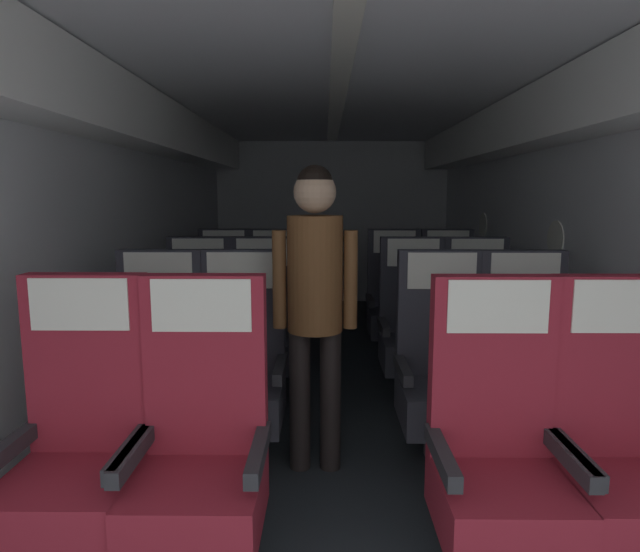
# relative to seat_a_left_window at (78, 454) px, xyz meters

# --- Properties ---
(ground) EXTENTS (3.35, 7.36, 0.02)m
(ground) POSITION_rel_seat_a_left_window_xyz_m (1.02, 1.88, -0.48)
(ground) COLOR #23282D
(fuselage_shell) EXTENTS (3.23, 7.01, 2.20)m
(fuselage_shell) POSITION_rel_seat_a_left_window_xyz_m (1.02, 2.14, 1.11)
(fuselage_shell) COLOR silver
(fuselage_shell) RESTS_ON ground
(seat_a_left_window) EXTENTS (0.50, 0.49, 1.13)m
(seat_a_left_window) POSITION_rel_seat_a_left_window_xyz_m (0.00, 0.00, 0.00)
(seat_a_left_window) COLOR #38383D
(seat_a_left_window) RESTS_ON ground
(seat_a_left_aisle) EXTENTS (0.50, 0.49, 1.13)m
(seat_a_left_aisle) POSITION_rel_seat_a_left_window_xyz_m (0.47, -0.02, 0.00)
(seat_a_left_aisle) COLOR #38383D
(seat_a_left_aisle) RESTS_ON ground
(seat_a_right_aisle) EXTENTS (0.50, 0.49, 1.13)m
(seat_a_right_aisle) POSITION_rel_seat_a_left_window_xyz_m (2.03, -0.02, 0.00)
(seat_a_right_aisle) COLOR #38383D
(seat_a_right_aisle) RESTS_ON ground
(seat_a_right_window) EXTENTS (0.50, 0.49, 1.13)m
(seat_a_right_window) POSITION_rel_seat_a_left_window_xyz_m (1.57, -0.03, 0.00)
(seat_a_right_window) COLOR #38383D
(seat_a_right_window) RESTS_ON ground
(seat_b_left_window) EXTENTS (0.50, 0.49, 1.13)m
(seat_b_left_window) POSITION_rel_seat_a_left_window_xyz_m (0.01, 0.93, 0.00)
(seat_b_left_window) COLOR #38383D
(seat_b_left_window) RESTS_ON ground
(seat_b_left_aisle) EXTENTS (0.50, 0.49, 1.13)m
(seat_b_left_aisle) POSITION_rel_seat_a_left_window_xyz_m (0.47, 0.94, 0.00)
(seat_b_left_aisle) COLOR #38383D
(seat_b_left_aisle) RESTS_ON ground
(seat_b_right_aisle) EXTENTS (0.50, 0.49, 1.13)m
(seat_b_right_aisle) POSITION_rel_seat_a_left_window_xyz_m (2.02, 0.92, 0.00)
(seat_b_right_aisle) COLOR #38383D
(seat_b_right_aisle) RESTS_ON ground
(seat_b_right_window) EXTENTS (0.50, 0.49, 1.13)m
(seat_b_right_window) POSITION_rel_seat_a_left_window_xyz_m (1.57, 0.93, 0.00)
(seat_b_right_window) COLOR #38383D
(seat_b_right_window) RESTS_ON ground
(seat_c_left_window) EXTENTS (0.50, 0.49, 1.13)m
(seat_c_left_window) POSITION_rel_seat_a_left_window_xyz_m (0.00, 1.89, 0.00)
(seat_c_left_window) COLOR #38383D
(seat_c_left_window) RESTS_ON ground
(seat_c_left_aisle) EXTENTS (0.50, 0.49, 1.13)m
(seat_c_left_aisle) POSITION_rel_seat_a_left_window_xyz_m (0.47, 1.90, 0.00)
(seat_c_left_aisle) COLOR #38383D
(seat_c_left_aisle) RESTS_ON ground
(seat_c_right_aisle) EXTENTS (0.50, 0.49, 1.13)m
(seat_c_right_aisle) POSITION_rel_seat_a_left_window_xyz_m (2.03, 1.88, 0.00)
(seat_c_right_aisle) COLOR #38383D
(seat_c_right_aisle) RESTS_ON ground
(seat_c_right_window) EXTENTS (0.50, 0.49, 1.13)m
(seat_c_right_window) POSITION_rel_seat_a_left_window_xyz_m (1.57, 1.89, 0.00)
(seat_c_right_window) COLOR #38383D
(seat_c_right_window) RESTS_ON ground
(seat_d_left_window) EXTENTS (0.50, 0.49, 1.13)m
(seat_d_left_window) POSITION_rel_seat_a_left_window_xyz_m (0.02, 2.83, 0.00)
(seat_d_left_window) COLOR #38383D
(seat_d_left_window) RESTS_ON ground
(seat_d_left_aisle) EXTENTS (0.50, 0.49, 1.13)m
(seat_d_left_aisle) POSITION_rel_seat_a_left_window_xyz_m (0.47, 2.82, 0.00)
(seat_d_left_aisle) COLOR #38383D
(seat_d_left_aisle) RESTS_ON ground
(seat_d_right_aisle) EXTENTS (0.50, 0.49, 1.13)m
(seat_d_right_aisle) POSITION_rel_seat_a_left_window_xyz_m (2.03, 2.83, 0.00)
(seat_d_right_aisle) COLOR #38383D
(seat_d_right_aisle) RESTS_ON ground
(seat_d_right_window) EXTENTS (0.50, 0.49, 1.13)m
(seat_d_right_window) POSITION_rel_seat_a_left_window_xyz_m (1.55, 2.82, 0.00)
(seat_d_right_window) COLOR #38383D
(seat_d_right_window) RESTS_ON ground
(flight_attendant) EXTENTS (0.43, 0.28, 1.58)m
(flight_attendant) POSITION_rel_seat_a_left_window_xyz_m (0.88, 0.79, 0.50)
(flight_attendant) COLOR black
(flight_attendant) RESTS_ON ground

